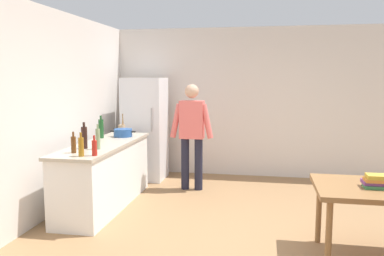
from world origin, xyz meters
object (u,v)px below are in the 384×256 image
Objects in this scene: bottle_wine_dark at (84,137)px; bottle_sauce_red at (94,148)px; bottle_vinegar_tall at (98,139)px; utensil_jar at (122,128)px; bottle_wine_green at (101,128)px; person at (192,130)px; bottle_beer_brown at (74,144)px; cooking_pot at (123,133)px; book_stack at (377,181)px; bottle_oil_amber at (81,147)px; refrigerator at (145,129)px.

bottle_sauce_red is (0.33, -0.42, -0.05)m from bottle_wine_dark.
bottle_vinegar_tall is (0.19, -0.01, -0.01)m from bottle_wine_dark.
utensil_jar is 1.41m from bottle_wine_dark.
bottle_wine_dark is at bearing 127.74° from bottle_sauce_red.
bottle_sauce_red is 0.71× the size of bottle_wine_green.
person is 7.08× the size of bottle_sauce_red.
bottle_beer_brown is 1.19m from bottle_wine_green.
book_stack is at bearing -29.00° from cooking_pot.
bottle_oil_amber is 3.16m from book_stack.
person reaches higher than bottle_wine_green.
utensil_jar is (-1.15, -0.07, 0.00)m from person.
bottle_vinegar_tall reaches higher than bottle_sauce_red.
book_stack is (3.34, -0.72, -0.23)m from bottle_wine_dark.
person reaches higher than book_stack.
utensil_jar is 1.44m from bottle_vinegar_tall.
bottle_vinegar_tall is 3.24m from book_stack.
person is at bearing 135.19° from book_stack.
bottle_wine_dark is at bearing 175.57° from bottle_vinegar_tall.
bottle_sauce_red is 0.75× the size of bottle_vinegar_tall.
book_stack is (3.36, -2.13, -0.16)m from utensil_jar.
bottle_oil_amber is at bearing -89.76° from bottle_vinegar_tall.
bottle_wine_dark is (0.02, -1.41, 0.07)m from utensil_jar.
utensil_jar is at bearing -176.63° from person.
refrigerator reaches higher than bottle_wine_green.
person reaches higher than cooking_pot.
bottle_oil_amber is at bearing -44.24° from bottle_beer_brown.
bottle_wine_green is 1.27× the size of book_stack.
cooking_pot is at bearing 84.94° from bottle_beer_brown.
cooking_pot is at bearing 92.42° from bottle_oil_amber.
utensil_jar is at bearing 98.45° from bottle_vinegar_tall.
person is at bearing -30.23° from refrigerator.
book_stack is (3.02, -0.30, -0.18)m from bottle_sauce_red.
book_stack is (3.22, -1.78, -0.14)m from cooking_pot.
bottle_wine_dark is (-0.19, 0.49, 0.03)m from bottle_oil_amber.
bottle_wine_dark reaches higher than cooking_pot.
book_stack is (3.15, -0.23, -0.20)m from bottle_oil_amber.
cooking_pot is 1.67× the size of bottle_sauce_red.
book_stack is at bearing -24.53° from bottle_wine_green.
bottle_sauce_red is at bearing -86.55° from refrigerator.
bottle_wine_dark reaches higher than bottle_oil_amber.
bottle_wine_dark reaches higher than bottle_sauce_red.
bottle_beer_brown reaches higher than cooking_pot.
bottle_sauce_red is at bearing -79.28° from utensil_jar.
bottle_beer_brown is at bearing -88.77° from bottle_wine_dark.
bottle_oil_amber reaches higher than bottle_beer_brown.
person is 6.34× the size of book_stack.
person is at bearing 25.44° from bottle_wine_green.
utensil_jar is 1.00× the size of bottle_vinegar_tall.
bottle_vinegar_tall is (0.21, -1.43, 0.06)m from utensil_jar.
bottle_beer_brown is 0.31m from bottle_wine_dark.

